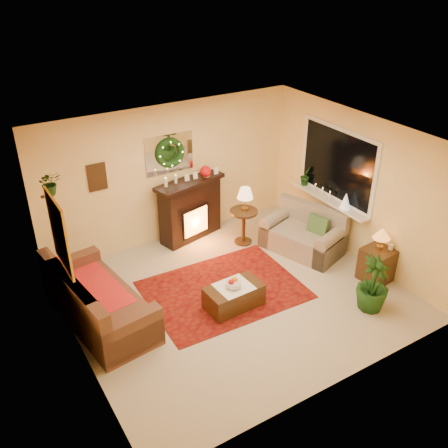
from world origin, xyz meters
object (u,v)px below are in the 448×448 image
sofa (99,296)px  end_table_square (377,266)px  coffee_table (234,295)px  side_table_round (243,227)px  fireplace (190,211)px  loveseat (303,230)px

sofa → end_table_square: sofa is taller
coffee_table → side_table_round: bearing=49.9°
fireplace → end_table_square: bearing=-68.9°
fireplace → side_table_round: bearing=-57.4°
loveseat → coffee_table: loveseat is taller
sofa → fireplace: size_ratio=1.71×
sofa → fireplace: 2.76m
side_table_round → end_table_square: size_ratio=1.17×
side_table_round → end_table_square: bearing=-60.3°
side_table_round → coffee_table: bearing=-127.6°
end_table_square → coffee_table: end_table_square is taller
loveseat → end_table_square: bearing=-89.3°
fireplace → side_table_round: size_ratio=1.80×
sofa → end_table_square: bearing=-25.3°
sofa → end_table_square: 4.52m
loveseat → coffee_table: size_ratio=1.59×
fireplace → end_table_square: (1.98, -2.89, -0.28)m
sofa → coffee_table: size_ratio=2.37×
fireplace → sofa: bearing=-160.5°
sofa → side_table_round: bearing=6.9°
loveseat → side_table_round: 1.11m
loveseat → end_table_square: (0.47, -1.37, -0.15)m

